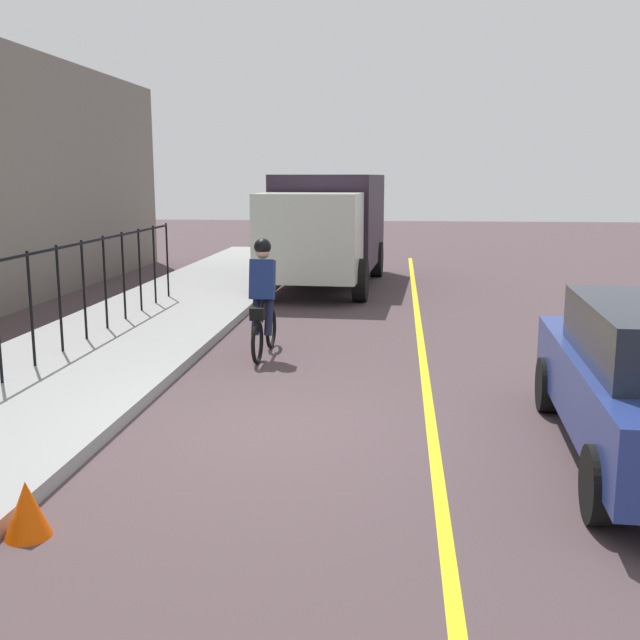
# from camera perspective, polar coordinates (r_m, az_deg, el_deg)

# --- Properties ---
(ground_plane) EXTENTS (80.00, 80.00, 0.00)m
(ground_plane) POSITION_cam_1_polar(r_m,az_deg,el_deg) (8.42, -2.61, -8.25)
(ground_plane) COLOR #49393C
(lane_line_centre) EXTENTS (36.00, 0.12, 0.01)m
(lane_line_centre) POSITION_cam_1_polar(r_m,az_deg,el_deg) (8.34, 8.45, -8.52)
(lane_line_centre) COLOR yellow
(lane_line_centre) RESTS_ON ground
(cyclist_lead) EXTENTS (1.71, 0.37, 1.83)m
(cyclist_lead) POSITION_cam_1_polar(r_m,az_deg,el_deg) (11.55, -4.32, 1.62)
(cyclist_lead) COLOR black
(cyclist_lead) RESTS_ON ground
(box_truck_background) EXTENTS (6.82, 2.82, 2.78)m
(box_truck_background) POSITION_cam_1_polar(r_m,az_deg,el_deg) (19.29, 0.54, 7.22)
(box_truck_background) COLOR #2D202F
(box_truck_background) RESTS_ON ground
(traffic_cone_near) EXTENTS (0.36, 0.36, 0.45)m
(traffic_cone_near) POSITION_cam_1_polar(r_m,az_deg,el_deg) (6.40, -21.19, -13.13)
(traffic_cone_near) COLOR #F04D03
(traffic_cone_near) RESTS_ON ground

